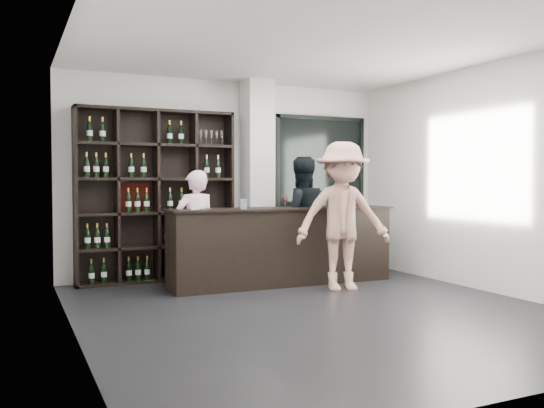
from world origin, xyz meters
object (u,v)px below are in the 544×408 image
customer (343,216)px  taster_pink (195,229)px  tasting_counter (282,246)px  taster_black (301,218)px  wine_shelf (156,196)px

customer → taster_pink: bearing=165.6°
tasting_counter → customer: bearing=-52.1°
taster_black → tasting_counter: bearing=41.3°
taster_pink → taster_black: size_ratio=0.88×
wine_shelf → tasting_counter: bearing=-32.3°
taster_pink → wine_shelf: bearing=-73.5°
wine_shelf → tasting_counter: (1.50, -0.95, -0.67)m
tasting_counter → taster_black: (0.41, 0.23, 0.35)m
customer → taster_black: bearing=112.0°
wine_shelf → taster_pink: wine_shelf is taller
tasting_counter → taster_pink: (-1.16, 0.23, 0.25)m
tasting_counter → customer: (0.53, -0.69, 0.43)m
wine_shelf → customer: wine_shelf is taller
taster_pink → tasting_counter: bearing=159.5°
taster_black → customer: (0.12, -0.93, 0.08)m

